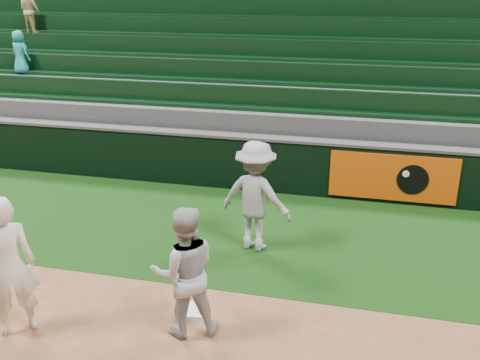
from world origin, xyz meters
The scene contains 8 objects.
ground centered at (0.00, 0.00, 0.00)m, with size 70.00×70.00×0.00m, color brown.
foul_grass centered at (0.00, 3.00, 0.00)m, with size 36.00×4.20×0.01m, color black.
first_base centered at (0.16, 0.21, 0.04)m, with size 0.39×0.39×0.09m, color white.
first_baseman centered at (-2.00, -0.70, 0.98)m, with size 0.72×0.47×1.97m, color white.
baserunner centered at (0.24, -0.17, 0.91)m, with size 0.88×0.69×1.82m, color #A9ADB4.
base_coach centered at (0.63, 2.40, 0.98)m, with size 1.26×0.73×1.95m, color #9698A2.
field_wall centered at (0.03, 5.20, 0.63)m, with size 36.00×0.45×1.25m.
stadium_seating centered at (0.00, 8.97, 1.70)m, with size 36.00×5.95×4.99m.
Camera 1 is at (2.37, -5.90, 4.46)m, focal length 40.00 mm.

